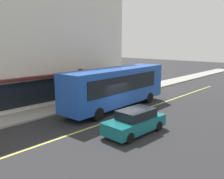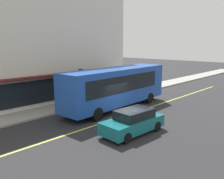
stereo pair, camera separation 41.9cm
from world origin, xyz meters
name	(u,v)px [view 1 (the left image)]	position (x,y,z in m)	size (l,w,h in m)	color
ground	(123,116)	(0.00, 0.00, 0.00)	(120.00, 120.00, 0.00)	#28282B
sidewalk	(78,104)	(0.00, 5.42, 0.07)	(80.00, 2.57, 0.15)	#9E9B93
lane_centre_stripe	(123,116)	(0.00, 0.00, 0.00)	(36.00, 0.16, 0.01)	#D8D14C
storefront_building	(19,42)	(-1.76, 12.57, 5.66)	(18.95, 12.35, 11.33)	silver
bus	(117,86)	(1.46, 1.94, 1.99)	(11.22, 2.97, 3.50)	#1E4CAD
traffic_light	(81,78)	(-0.19, 4.69, 2.53)	(0.30, 0.52, 3.20)	#2D2D33
car_teal	(135,122)	(-2.18, -2.79, 0.74)	(4.38, 2.02, 1.52)	#14666B
pedestrian_near_storefront	(117,86)	(5.27, 5.24, 1.08)	(0.34, 0.34, 1.56)	black
pedestrian_mid_block	(97,88)	(3.00, 5.96, 1.11)	(0.34, 0.34, 1.61)	black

